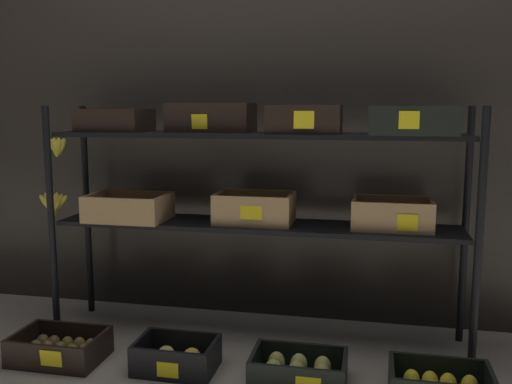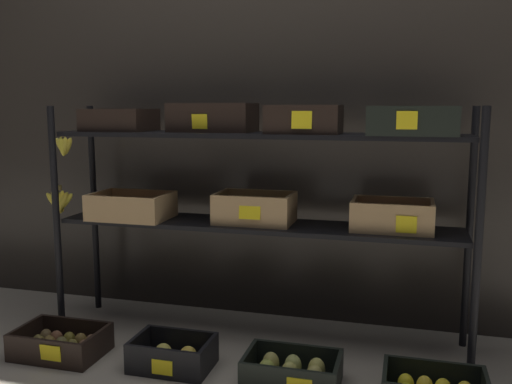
{
  "view_description": "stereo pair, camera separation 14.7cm",
  "coord_description": "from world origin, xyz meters",
  "px_view_note": "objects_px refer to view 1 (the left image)",
  "views": [
    {
      "loc": [
        0.51,
        -2.42,
        1.07
      ],
      "look_at": [
        0.0,
        0.0,
        0.69
      ],
      "focal_mm": 39.1,
      "sensor_mm": 36.0,
      "label": 1
    },
    {
      "loc": [
        0.65,
        -2.38,
        1.07
      ],
      "look_at": [
        0.0,
        0.0,
        0.69
      ],
      "focal_mm": 39.1,
      "sensor_mm": 36.0,
      "label": 2
    }
  ],
  "objects_px": {
    "display_rack": "(252,174)",
    "crate_ground_kiwi": "(60,350)",
    "crate_ground_apple_gold": "(176,358)",
    "crate_ground_pear": "(298,371)"
  },
  "relations": [
    {
      "from": "display_rack",
      "to": "crate_ground_kiwi",
      "type": "xyz_separation_m",
      "value": [
        -0.75,
        -0.4,
        -0.72
      ]
    },
    {
      "from": "crate_ground_kiwi",
      "to": "crate_ground_apple_gold",
      "type": "distance_m",
      "value": 0.52
    },
    {
      "from": "display_rack",
      "to": "crate_ground_pear",
      "type": "xyz_separation_m",
      "value": [
        0.27,
        -0.39,
        -0.72
      ]
    },
    {
      "from": "display_rack",
      "to": "crate_ground_kiwi",
      "type": "bearing_deg",
      "value": -152.15
    },
    {
      "from": "crate_ground_pear",
      "to": "crate_ground_kiwi",
      "type": "bearing_deg",
      "value": -179.6
    },
    {
      "from": "display_rack",
      "to": "crate_ground_pear",
      "type": "distance_m",
      "value": 0.86
    },
    {
      "from": "crate_ground_pear",
      "to": "crate_ground_apple_gold",
      "type": "bearing_deg",
      "value": 179.04
    },
    {
      "from": "crate_ground_kiwi",
      "to": "crate_ground_pear",
      "type": "relative_size",
      "value": 1.01
    },
    {
      "from": "crate_ground_apple_gold",
      "to": "crate_ground_pear",
      "type": "relative_size",
      "value": 0.88
    },
    {
      "from": "crate_ground_kiwi",
      "to": "crate_ground_apple_gold",
      "type": "xyz_separation_m",
      "value": [
        0.52,
        0.02,
        0.0
      ]
    }
  ]
}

